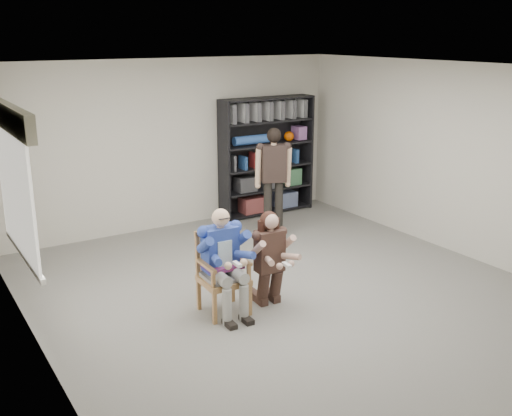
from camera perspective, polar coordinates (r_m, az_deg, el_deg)
room_shell at (r=7.13m, az=3.92°, el=1.78°), size 6.00×7.00×2.80m
floor at (r=7.60m, az=3.71°, el=-8.48°), size 6.00×7.00×0.01m
window_left at (r=6.85m, az=-21.82°, el=2.01°), size 0.16×2.00×1.75m
armchair at (r=7.02m, az=-3.11°, el=-6.25°), size 0.59×0.58×0.99m
seated_man at (r=6.96m, az=-3.13°, el=-5.13°), size 0.58×0.79×1.28m
kneeling_woman at (r=7.17m, az=1.42°, el=-4.93°), size 0.53×0.81×1.17m
bookshelf at (r=10.78m, az=1.04°, el=4.94°), size 1.80×0.38×2.10m
standing_man at (r=9.50m, az=1.67°, el=2.34°), size 0.62×0.48×1.77m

